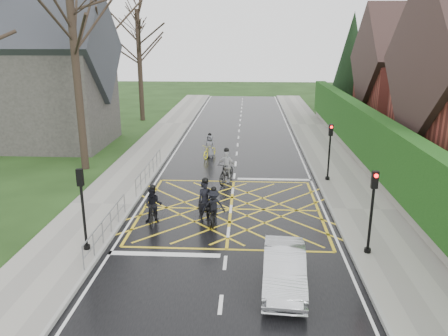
# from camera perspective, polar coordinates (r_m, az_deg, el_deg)

# --- Properties ---
(ground) EXTENTS (120.00, 120.00, 0.00)m
(ground) POSITION_cam_1_polar(r_m,az_deg,el_deg) (20.16, 0.90, -5.40)
(ground) COLOR black
(ground) RESTS_ON ground
(road) EXTENTS (9.00, 80.00, 0.01)m
(road) POSITION_cam_1_polar(r_m,az_deg,el_deg) (20.15, 0.90, -5.38)
(road) COLOR black
(road) RESTS_ON ground
(sidewalk_right) EXTENTS (3.00, 80.00, 0.15)m
(sidewalk_right) POSITION_cam_1_polar(r_m,az_deg,el_deg) (20.80, 17.73, -5.29)
(sidewalk_right) COLOR gray
(sidewalk_right) RESTS_ON ground
(sidewalk_left) EXTENTS (3.00, 80.00, 0.15)m
(sidewalk_left) POSITION_cam_1_polar(r_m,az_deg,el_deg) (21.21, -15.58, -4.68)
(sidewalk_left) COLOR gray
(sidewalk_left) RESTS_ON ground
(stone_wall) EXTENTS (0.50, 38.00, 0.70)m
(stone_wall) POSITION_cam_1_polar(r_m,az_deg,el_deg) (26.65, 18.34, 0.08)
(stone_wall) COLOR slate
(stone_wall) RESTS_ON ground
(hedge) EXTENTS (0.90, 38.00, 2.80)m
(hedge) POSITION_cam_1_polar(r_m,az_deg,el_deg) (26.22, 18.69, 3.75)
(hedge) COLOR #143A0F
(hedge) RESTS_ON stone_wall
(house_far) EXTENTS (9.80, 8.80, 10.30)m
(house_far) POSITION_cam_1_polar(r_m,az_deg,el_deg) (39.39, 24.47, 10.55)
(house_far) COLOR maroon
(house_far) RESTS_ON ground
(conifer) EXTENTS (4.60, 4.60, 10.00)m
(conifer) POSITION_cam_1_polar(r_m,az_deg,el_deg) (45.85, 16.21, 12.83)
(conifer) COLOR black
(conifer) RESTS_ON ground
(church) EXTENTS (8.80, 7.80, 11.00)m
(church) POSITION_cam_1_polar(r_m,az_deg,el_deg) (33.92, -22.13, 11.02)
(church) COLOR #2D2B28
(church) RESTS_ON ground
(tree_near) EXTENTS (9.24, 9.24, 11.44)m
(tree_near) POSITION_cam_1_polar(r_m,az_deg,el_deg) (26.51, -19.16, 16.54)
(tree_near) COLOR black
(tree_near) RESTS_ON ground
(tree_mid) EXTENTS (10.08, 10.08, 12.48)m
(tree_mid) POSITION_cam_1_polar(r_m,az_deg,el_deg) (34.39, -15.77, 17.86)
(tree_mid) COLOR black
(tree_mid) RESTS_ON ground
(tree_far) EXTENTS (8.40, 8.40, 10.40)m
(tree_far) POSITION_cam_1_polar(r_m,az_deg,el_deg) (41.88, -11.10, 15.87)
(tree_far) COLOR black
(tree_far) RESTS_ON ground
(railing_south) EXTENTS (0.05, 5.04, 1.03)m
(railing_south) POSITION_cam_1_polar(r_m,az_deg,el_deg) (17.46, -15.12, -6.84)
(railing_south) COLOR slate
(railing_south) RESTS_ON ground
(railing_north) EXTENTS (0.05, 6.04, 1.03)m
(railing_north) POSITION_cam_1_polar(r_m,az_deg,el_deg) (24.26, -9.75, 0.19)
(railing_north) COLOR slate
(railing_north) RESTS_ON ground
(traffic_light_ne) EXTENTS (0.24, 0.31, 3.21)m
(traffic_light_ne) POSITION_cam_1_polar(r_m,az_deg,el_deg) (24.02, 13.59, 1.95)
(traffic_light_ne) COLOR black
(traffic_light_ne) RESTS_ON ground
(traffic_light_se) EXTENTS (0.24, 0.31, 3.21)m
(traffic_light_se) POSITION_cam_1_polar(r_m,az_deg,el_deg) (16.23, 18.69, -5.63)
(traffic_light_se) COLOR black
(traffic_light_se) RESTS_ON ground
(traffic_light_sw) EXTENTS (0.24, 0.31, 3.21)m
(traffic_light_sw) POSITION_cam_1_polar(r_m,az_deg,el_deg) (16.42, -17.90, -5.29)
(traffic_light_sw) COLOR black
(traffic_light_sw) RESTS_ON ground
(cyclist_rear) EXTENTS (1.38, 2.12, 1.95)m
(cyclist_rear) POSITION_cam_1_polar(r_m,az_deg,el_deg) (18.69, -2.46, -5.15)
(cyclist_rear) COLOR black
(cyclist_rear) RESTS_ON ground
(cyclist_back) EXTENTS (0.78, 1.71, 1.70)m
(cyclist_back) POSITION_cam_1_polar(r_m,az_deg,el_deg) (18.75, -9.22, -5.26)
(cyclist_back) COLOR black
(cyclist_back) RESTS_ON ground
(cyclist_mid) EXTENTS (0.99, 1.69, 1.62)m
(cyclist_mid) POSITION_cam_1_polar(r_m,az_deg,el_deg) (18.50, -1.36, -5.50)
(cyclist_mid) COLOR black
(cyclist_mid) RESTS_ON ground
(cyclist_front) EXTENTS (1.15, 2.00, 1.93)m
(cyclist_front) POSITION_cam_1_polar(r_m,az_deg,el_deg) (23.61, 0.32, -0.22)
(cyclist_front) COLOR black
(cyclist_front) RESTS_ON ground
(cyclist_lead) EXTENTS (1.15, 1.78, 1.64)m
(cyclist_lead) POSITION_cam_1_polar(r_m,az_deg,el_deg) (28.59, -1.87, 2.49)
(cyclist_lead) COLOR gold
(cyclist_lead) RESTS_ON ground
(car) EXTENTS (1.53, 3.80, 1.23)m
(car) POSITION_cam_1_polar(r_m,az_deg,el_deg) (14.17, 7.88, -12.92)
(car) COLOR #BABDC2
(car) RESTS_ON ground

